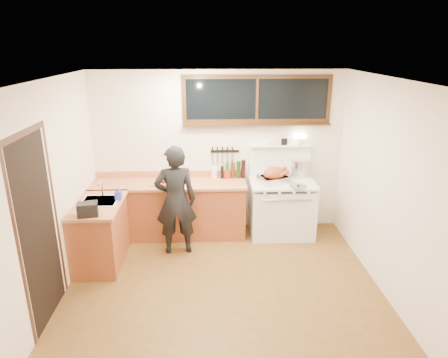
{
  "coord_description": "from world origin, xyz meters",
  "views": [
    {
      "loc": [
        -0.17,
        -4.49,
        2.97
      ],
      "look_at": [
        0.05,
        0.85,
        1.15
      ],
      "focal_mm": 32.0,
      "sensor_mm": 36.0,
      "label": 1
    }
  ],
  "objects_px": {
    "man": "(176,200)",
    "cutting_board": "(163,180)",
    "vintage_stove": "(281,207)",
    "roast_turkey": "(274,176)"
  },
  "relations": [
    {
      "from": "man",
      "to": "roast_turkey",
      "type": "xyz_separation_m",
      "value": [
        1.51,
        0.51,
        0.18
      ]
    },
    {
      "from": "cutting_board",
      "to": "roast_turkey",
      "type": "xyz_separation_m",
      "value": [
        1.74,
        -0.01,
        0.05
      ]
    },
    {
      "from": "vintage_stove",
      "to": "cutting_board",
      "type": "distance_m",
      "value": 1.94
    },
    {
      "from": "vintage_stove",
      "to": "roast_turkey",
      "type": "xyz_separation_m",
      "value": [
        -0.14,
        -0.01,
        0.53
      ]
    },
    {
      "from": "man",
      "to": "cutting_board",
      "type": "relative_size",
      "value": 3.97
    },
    {
      "from": "vintage_stove",
      "to": "man",
      "type": "relative_size",
      "value": 0.97
    },
    {
      "from": "vintage_stove",
      "to": "man",
      "type": "bearing_deg",
      "value": -162.28
    },
    {
      "from": "man",
      "to": "cutting_board",
      "type": "bearing_deg",
      "value": 113.46
    },
    {
      "from": "cutting_board",
      "to": "roast_turkey",
      "type": "bearing_deg",
      "value": -0.43
    },
    {
      "from": "vintage_stove",
      "to": "man",
      "type": "height_order",
      "value": "man"
    }
  ]
}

